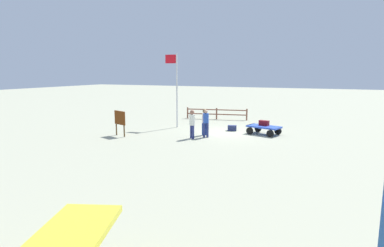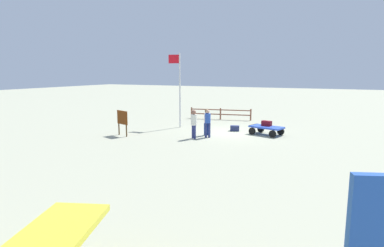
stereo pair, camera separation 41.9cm
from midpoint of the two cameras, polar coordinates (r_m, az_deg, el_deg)
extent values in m
plane|color=#A8A98E|center=(20.99, 5.89, -1.56)|extent=(120.00, 120.00, 0.00)
cube|color=blue|center=(20.52, 12.07, -0.56)|extent=(2.21, 1.54, 0.10)
cube|color=blue|center=(20.98, 9.79, -0.28)|extent=(0.35, 0.96, 0.10)
cylinder|color=black|center=(20.45, 9.61, -1.29)|extent=(0.46, 0.24, 0.44)
cylinder|color=black|center=(21.36, 11.07, -0.89)|extent=(0.46, 0.24, 0.44)
cylinder|color=black|center=(19.79, 13.10, -1.75)|extent=(0.46, 0.24, 0.44)
cylinder|color=black|center=(20.73, 14.45, -1.31)|extent=(0.46, 0.24, 0.44)
cube|color=maroon|center=(20.64, 12.08, 0.08)|extent=(0.66, 0.44, 0.32)
cube|color=navy|center=(21.52, 6.57, -0.82)|extent=(0.66, 0.51, 0.35)
cylinder|color=navy|center=(19.94, 1.91, -0.97)|extent=(0.14, 0.14, 0.76)
cylinder|color=navy|center=(19.88, 1.36, -1.00)|extent=(0.14, 0.14, 0.76)
cylinder|color=silver|center=(19.80, 1.65, 0.98)|extent=(0.44, 0.44, 0.62)
sphere|color=olive|center=(19.74, 1.65, 2.23)|extent=(0.25, 0.25, 0.25)
cylinder|color=navy|center=(19.18, 2.14, -1.19)|extent=(0.14, 0.14, 0.88)
cylinder|color=navy|center=(19.20, 1.54, -1.18)|extent=(0.14, 0.14, 0.88)
cylinder|color=#284DB1|center=(19.07, 1.85, 0.95)|extent=(0.42, 0.42, 0.56)
sphere|color=tan|center=(19.02, 1.86, 2.11)|extent=(0.21, 0.21, 0.21)
cylinder|color=navy|center=(18.77, -0.45, -1.54)|extent=(0.14, 0.14, 0.80)
cylinder|color=navy|center=(18.94, -0.78, -1.45)|extent=(0.14, 0.14, 0.80)
cylinder|color=silver|center=(18.73, -0.62, 0.66)|extent=(0.46, 0.46, 0.64)
sphere|color=#8C5C4A|center=(18.67, -0.62, 2.02)|extent=(0.26, 0.26, 0.26)
cylinder|color=silver|center=(22.50, -3.23, 5.82)|extent=(0.10, 0.10, 5.15)
cube|color=red|center=(22.69, -4.31, 11.35)|extent=(0.80, 0.13, 0.59)
cylinder|color=#4C3319|center=(19.78, -12.53, -1.34)|extent=(0.08, 0.08, 0.71)
cylinder|color=#4C3319|center=(20.48, -13.83, -1.03)|extent=(0.08, 0.08, 0.71)
cube|color=#632D0D|center=(20.01, -13.27, 0.99)|extent=(1.01, 0.42, 0.83)
cylinder|color=brown|center=(26.26, 9.24, 1.57)|extent=(0.12, 0.12, 0.93)
cylinder|color=brown|center=(26.54, 3.93, 1.75)|extent=(0.12, 0.12, 0.93)
cylinder|color=brown|center=(27.05, -1.22, 1.91)|extent=(0.12, 0.12, 0.93)
cube|color=brown|center=(26.50, 3.94, 2.45)|extent=(4.86, 0.99, 0.08)
cube|color=brown|center=(26.55, 3.93, 1.65)|extent=(4.86, 0.99, 0.08)
camera|label=1|loc=(0.21, -90.79, -0.13)|focal=30.07mm
camera|label=2|loc=(0.21, 89.21, 0.13)|focal=30.07mm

